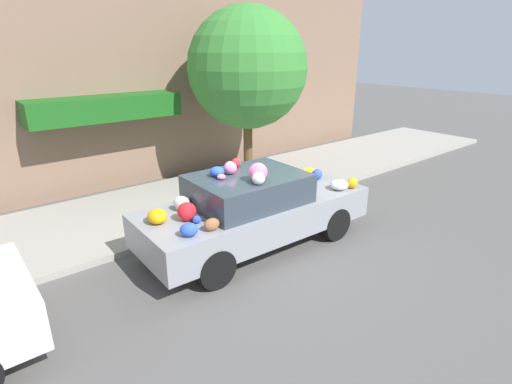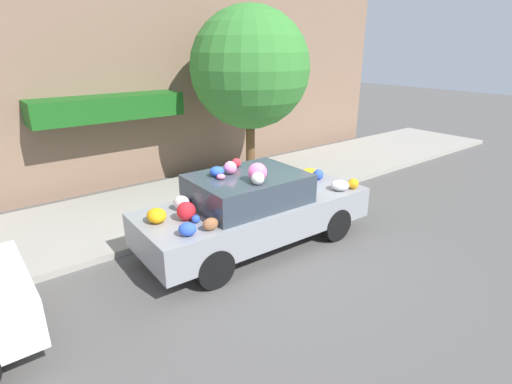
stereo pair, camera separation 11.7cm
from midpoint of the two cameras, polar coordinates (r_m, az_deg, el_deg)
name	(u,v)px [view 2 (the right image)]	position (r m, az deg, el deg)	size (l,w,h in m)	color
ground_plane	(256,244)	(7.69, 0.39, -7.43)	(60.00, 60.00, 0.00)	#565451
sidewalk_curb	(186,200)	(9.73, -9.56, -1.19)	(24.00, 3.20, 0.12)	#9E998E
building_facade	(135,70)	(11.08, -16.56, 16.41)	(18.00, 1.20, 6.05)	#846651
street_tree	(250,69)	(10.52, -0.54, 17.22)	(3.03, 3.03, 4.41)	brown
fire_hydrant	(186,205)	(8.35, -9.54, -1.87)	(0.20, 0.20, 0.70)	gold
art_car	(254,208)	(7.33, 0.18, -2.34)	(4.43, 1.81, 1.74)	gray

